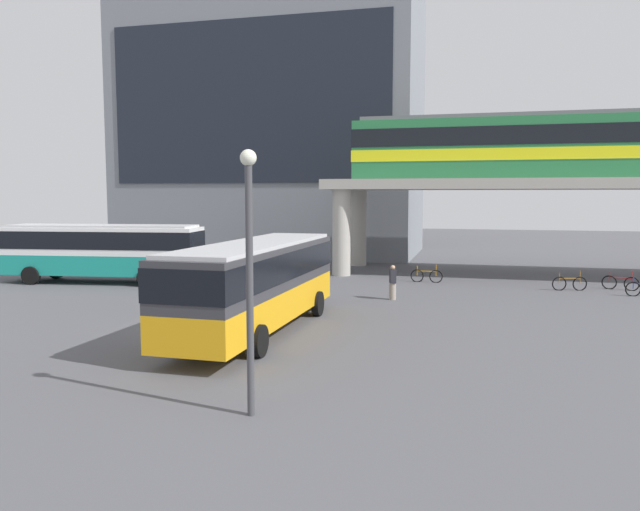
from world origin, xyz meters
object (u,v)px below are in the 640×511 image
object	(u,v)px
train	(553,146)
pedestrian_walking_across	(393,284)
bicycle_brown	(570,283)
station_building	(274,125)
bicycle_red	(620,283)
bus_secondary	(102,247)
bus_main	(257,277)
pedestrian_at_kerb	(270,269)
bicycle_orange	(427,276)

from	to	relation	value
train	pedestrian_walking_across	distance (m)	15.10
bicycle_brown	station_building	bearing A→B (deg)	142.25
bicycle_red	pedestrian_walking_across	xyz separation A→B (m)	(-10.99, -5.86, 0.40)
bus_secondary	bicycle_red	world-z (taller)	bus_secondary
bicycle_red	bus_main	bearing A→B (deg)	-136.57
bicycle_red	pedestrian_at_kerb	bearing A→B (deg)	-171.72
bicycle_orange	bicycle_red	xyz separation A→B (m)	(9.90, -0.33, 0.00)
station_building	pedestrian_at_kerb	bearing A→B (deg)	-72.35
station_building	pedestrian_at_kerb	world-z (taller)	station_building
station_building	train	xyz separation A→B (m)	(20.97, -10.85, -2.94)
bicycle_orange	pedestrian_walking_across	xyz separation A→B (m)	(-1.10, -6.19, 0.40)
bicycle_brown	pedestrian_at_kerb	xyz separation A→B (m)	(-15.55, -1.76, 0.48)
bicycle_brown	bus_main	bearing A→B (deg)	-132.94
pedestrian_at_kerb	station_building	bearing A→B (deg)	107.65
train	station_building	bearing A→B (deg)	152.65
bicycle_orange	bicycle_red	bearing A→B (deg)	-1.92
bus_secondary	bicycle_red	distance (m)	27.77
station_building	pedestrian_at_kerb	xyz separation A→B (m)	(5.83, -18.31, -9.88)
bus_secondary	pedestrian_at_kerb	xyz separation A→B (m)	(9.28, 1.60, -1.15)
station_building	bicycle_red	bearing A→B (deg)	-33.22
station_building	bicycle_red	world-z (taller)	station_building
bicycle_brown	train	bearing A→B (deg)	94.05
train	bicycle_red	bearing A→B (deg)	-58.40
pedestrian_at_kerb	pedestrian_walking_across	bearing A→B (deg)	-24.35
train	bus_secondary	distance (m)	26.69
bicycle_brown	bicycle_red	bearing A→B (deg)	18.74
station_building	bus_secondary	distance (m)	22.01
bus_main	bicycle_red	distance (m)	20.36
train	bicycle_brown	distance (m)	9.36
bicycle_red	train	bearing A→B (deg)	121.60
bus_secondary	bicycle_brown	xyz separation A→B (m)	(24.83, 3.36, -1.63)
pedestrian_at_kerb	pedestrian_walking_across	world-z (taller)	pedestrian_at_kerb
pedestrian_at_kerb	pedestrian_walking_across	size ratio (longest dim) A/B	1.09
bicycle_brown	bicycle_red	distance (m)	2.71
station_building	bicycle_orange	xyz separation A→B (m)	(14.05, -15.35, -10.35)
bicycle_red	pedestrian_walking_across	bearing A→B (deg)	-151.95
bus_main	pedestrian_at_kerb	bearing A→B (deg)	106.63
train	pedestrian_at_kerb	distance (m)	18.26
train	pedestrian_at_kerb	size ratio (longest dim) A/B	13.44
bicycle_orange	bus_main	bearing A→B (deg)	-108.72
bus_main	pedestrian_walking_across	distance (m)	9.00
train	bicycle_brown	bearing A→B (deg)	-85.95
pedestrian_at_kerb	bus_secondary	bearing A→B (deg)	-170.23
bus_secondary	bicycle_orange	world-z (taller)	bus_secondary
train	pedestrian_walking_across	bearing A→B (deg)	-126.87
bus_secondary	pedestrian_at_kerb	world-z (taller)	bus_secondary
bicycle_red	bicycle_brown	bearing A→B (deg)	-161.26
train	bus_secondary	size ratio (longest dim) A/B	2.11
bicycle_brown	bicycle_orange	bearing A→B (deg)	170.67
bus_main	pedestrian_walking_across	bearing A→B (deg)	65.17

